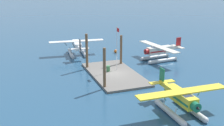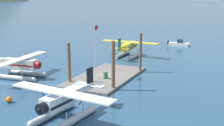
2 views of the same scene
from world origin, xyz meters
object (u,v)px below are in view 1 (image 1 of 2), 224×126
seaplane_cream_bow_left (159,52)px  seaplane_yellow_stbd_fwd (180,100)px  seaplane_white_port_aft (77,47)px  fuel_drum (108,69)px  flagpole (117,44)px  mooring_buoy (116,51)px

seaplane_cream_bow_left → seaplane_yellow_stbd_fwd: (18.87, -8.05, 0.00)m
seaplane_white_port_aft → fuel_drum: bearing=8.8°
flagpole → fuel_drum: size_ratio=7.81×
seaplane_cream_bow_left → flagpole: bearing=-69.8°
flagpole → seaplane_yellow_stbd_fwd: flagpole is taller
seaplane_yellow_stbd_fwd → fuel_drum: bearing=-169.7°
fuel_drum → mooring_buoy: (-11.33, 5.53, -0.41)m
flagpole → seaplane_white_port_aft: (-12.55, -3.41, -2.94)m
flagpole → seaplane_white_port_aft: flagpole is taller
mooring_buoy → flagpole: bearing=-19.8°
seaplane_cream_bow_left → seaplane_white_port_aft: (-9.09, -12.82, 0.00)m
fuel_drum → mooring_buoy: 12.61m
flagpole → mooring_buoy: size_ratio=10.56×
flagpole → seaplane_yellow_stbd_fwd: bearing=5.0°
flagpole → mooring_buoy: bearing=160.2°
seaplane_yellow_stbd_fwd → seaplane_white_port_aft: 28.36m
seaplane_cream_bow_left → seaplane_white_port_aft: same height
seaplane_cream_bow_left → seaplane_yellow_stbd_fwd: same height
mooring_buoy → seaplane_white_port_aft: (-1.23, -7.48, 1.25)m
mooring_buoy → seaplane_yellow_stbd_fwd: bearing=-5.8°
mooring_buoy → seaplane_yellow_stbd_fwd: 26.90m
fuel_drum → seaplane_yellow_stbd_fwd: seaplane_yellow_stbd_fwd is taller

